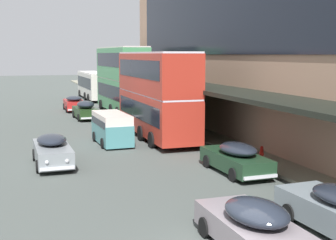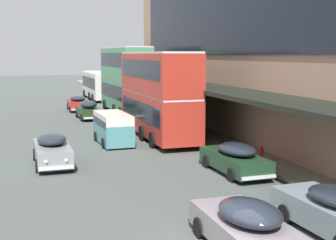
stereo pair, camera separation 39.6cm
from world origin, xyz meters
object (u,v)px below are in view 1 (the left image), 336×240
sedan_lead_near (85,110)px  sedan_trailing_mid (253,226)px  vw_van (111,127)px  transit_bus_kerbside_far (122,78)px  transit_bus_kerbside_rear (93,84)px  sedan_lead_mid (74,103)px  sedan_far_back (236,158)px  fire_hydrant (262,153)px  sedan_oncoming_rear (52,150)px  transit_bus_kerbside_front (156,92)px

sedan_lead_near → sedan_trailing_mid: 29.42m
sedan_lead_near → vw_van: vw_van is taller
transit_bus_kerbside_far → sedan_lead_near: bearing=-141.2°
vw_van → transit_bus_kerbside_rear: bearing=82.8°
transit_bus_kerbside_far → sedan_lead_mid: bearing=141.6°
sedan_far_back → vw_van: 10.16m
sedan_trailing_mid → fire_hydrant: sedan_trailing_mid is taller
sedan_oncoming_rear → fire_hydrant: bearing=-14.3°
transit_bus_kerbside_rear → sedan_lead_mid: size_ratio=2.29×
sedan_trailing_mid → vw_van: bearing=91.9°
fire_hydrant → sedan_lead_near: bearing=108.4°
transit_bus_kerbside_far → transit_bus_kerbside_front: bearing=-93.1°
sedan_lead_near → sedan_trailing_mid: sedan_lead_near is taller
transit_bus_kerbside_front → sedan_far_back: bearing=-85.4°
sedan_lead_mid → sedan_far_back: bearing=-81.2°
transit_bus_kerbside_rear → sedan_oncoming_rear: (-7.78, -34.53, -1.18)m
transit_bus_kerbside_far → fire_hydrant: 22.95m
sedan_lead_near → sedan_lead_mid: sedan_lead_near is taller
sedan_trailing_mid → transit_bus_kerbside_rear: bearing=86.2°
transit_bus_kerbside_front → sedan_far_back: (0.85, -10.47, -2.40)m
sedan_lead_mid → fire_hydrant: bearing=-75.7°
sedan_lead_mid → fire_hydrant: (6.63, -25.94, -0.27)m
transit_bus_kerbside_far → sedan_lead_near: transit_bus_kerbside_far is taller
sedan_far_back → transit_bus_kerbside_far: bearing=90.2°
sedan_trailing_mid → sedan_far_back: bearing=66.6°
sedan_lead_near → sedan_far_back: (4.10, -21.13, -0.05)m
transit_bus_kerbside_far → fire_hydrant: bearing=-83.8°
transit_bus_kerbside_rear → sedan_trailing_mid: 47.35m
vw_van → transit_bus_kerbside_far: bearing=74.9°
sedan_oncoming_rear → sedan_lead_mid: bearing=80.4°
transit_bus_kerbside_rear → sedan_lead_near: size_ratio=2.39×
transit_bus_kerbside_far → vw_van: (-4.08, -15.10, -2.32)m
sedan_far_back → sedan_oncoming_rear: bearing=151.8°
sedan_oncoming_rear → sedan_lead_mid: 23.58m
transit_bus_kerbside_far → sedan_far_back: (0.09, -24.35, -2.67)m
transit_bus_kerbside_front → sedan_lead_near: (-3.25, 10.66, -2.34)m
sedan_far_back → fire_hydrant: sedan_far_back is taller
sedan_trailing_mid → fire_hydrant: 11.64m
vw_van → sedan_lead_mid: bearing=90.3°
fire_hydrant → transit_bus_kerbside_front: bearing=110.2°
sedan_lead_mid → vw_van: bearing=-89.7°
sedan_lead_near → sedan_trailing_mid: size_ratio=0.97×
sedan_far_back → vw_van: (-4.18, 9.25, 0.35)m
transit_bus_kerbside_far → sedan_lead_mid: 5.96m
transit_bus_kerbside_front → transit_bus_kerbside_far: (0.76, 13.89, 0.28)m
transit_bus_kerbside_front → vw_van: transit_bus_kerbside_front is taller
sedan_lead_mid → vw_van: vw_van is taller
sedan_lead_near → fire_hydrant: (6.46, -19.41, -0.30)m
sedan_lead_mid → sedan_trailing_mid: sedan_trailing_mid is taller
sedan_lead_mid → sedan_far_back: 27.99m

